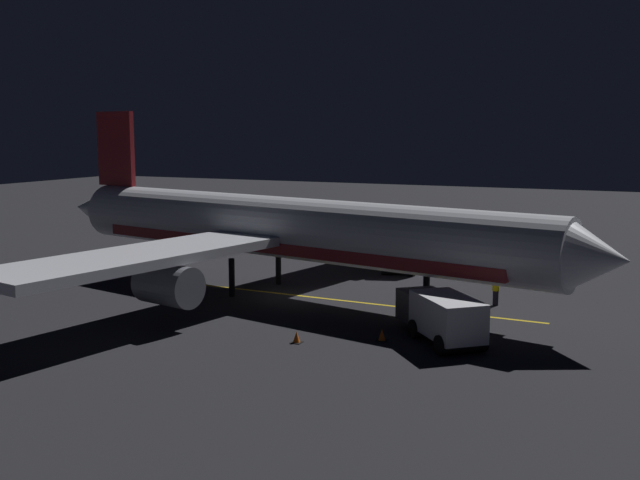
{
  "coord_description": "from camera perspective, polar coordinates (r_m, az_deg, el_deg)",
  "views": [
    {
      "loc": [
        38.65,
        19.71,
        9.83
      ],
      "look_at": [
        0.0,
        2.0,
        3.5
      ],
      "focal_mm": 41.48,
      "sensor_mm": 36.0,
      "label": 1
    }
  ],
  "objects": [
    {
      "name": "ground_crew_worker",
      "position": [
        42.97,
        13.41,
        -3.78
      ],
      "size": [
        0.4,
        0.4,
        1.74
      ],
      "color": "black",
      "rests_on": "ground_plane"
    },
    {
      "name": "apron_guide_stripe",
      "position": [
        42.95,
        2.49,
        -4.77
      ],
      "size": [
        0.94,
        22.16,
        0.01
      ],
      "primitive_type": "cube",
      "rotation": [
        0.0,
        0.0,
        -0.03
      ],
      "color": "gold",
      "rests_on": "ground_plane"
    },
    {
      "name": "ground_plane",
      "position": [
        44.51,
        -2.35,
        -4.43
      ],
      "size": [
        180.0,
        180.0,
        0.2
      ],
      "primitive_type": "cube",
      "color": "black"
    },
    {
      "name": "airliner",
      "position": [
        44.18,
        -3.03,
        0.76
      ],
      "size": [
        36.47,
        39.62,
        11.14
      ],
      "color": "silver",
      "rests_on": "ground_plane"
    },
    {
      "name": "baggage_truck",
      "position": [
        35.31,
        9.33,
        -5.83
      ],
      "size": [
        5.74,
        5.39,
        2.24
      ],
      "color": "silver",
      "rests_on": "ground_plane"
    },
    {
      "name": "traffic_cone_under_wing",
      "position": [
        41.12,
        11.07,
        -5.16
      ],
      "size": [
        0.5,
        0.5,
        0.55
      ],
      "color": "#EA590F",
      "rests_on": "ground_plane"
    },
    {
      "name": "catering_truck",
      "position": [
        52.89,
        6.14,
        -0.99
      ],
      "size": [
        6.46,
        3.79,
        2.23
      ],
      "color": "silver",
      "rests_on": "ground_plane"
    },
    {
      "name": "traffic_cone_near_left",
      "position": [
        35.19,
        4.8,
        -7.36
      ],
      "size": [
        0.5,
        0.5,
        0.55
      ],
      "color": "#EA590F",
      "rests_on": "ground_plane"
    },
    {
      "name": "traffic_cone_near_right",
      "position": [
        34.77,
        -1.82,
        -7.53
      ],
      "size": [
        0.5,
        0.5,
        0.55
      ],
      "color": "#EA590F",
      "rests_on": "ground_plane"
    }
  ]
}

